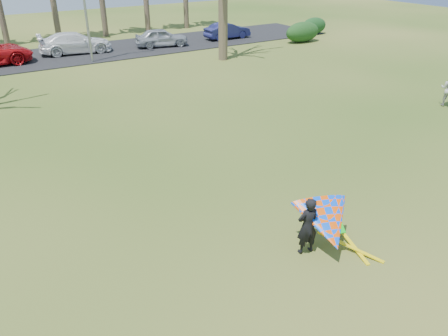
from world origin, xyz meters
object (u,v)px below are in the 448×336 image
car_4 (161,37)px  kite_flyer (326,224)px  car_5 (227,31)px  car_3 (75,43)px

car_4 → kite_flyer: (-7.36, -25.64, 0.10)m
car_5 → kite_flyer: 28.95m
car_3 → kite_flyer: size_ratio=2.13×
car_3 → car_4: car_3 is taller
car_4 → car_5: car_4 is taller
car_5 → car_3: bearing=84.9°
car_4 → kite_flyer: 26.67m
car_3 → car_5: bearing=-88.3°
car_4 → kite_flyer: bearing=176.0°
car_3 → car_5: car_3 is taller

